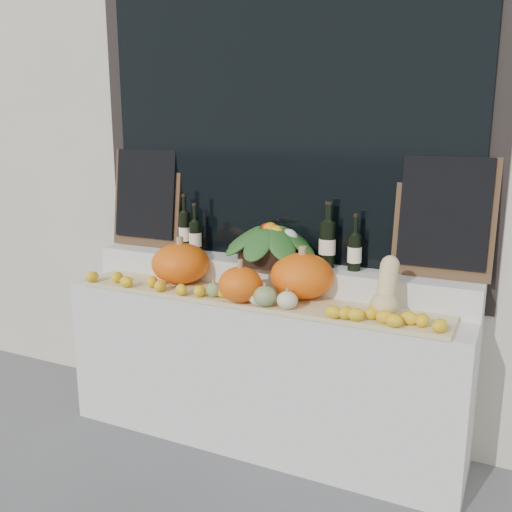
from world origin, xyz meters
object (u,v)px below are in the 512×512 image
(butternut_squash, at_px, (386,290))
(produce_bowl, at_px, (270,242))
(wine_bottle_tall, at_px, (326,244))
(pumpkin_left, at_px, (181,263))
(pumpkin_right, at_px, (302,276))

(butternut_squash, xyz_separation_m, produce_bowl, (-0.73, 0.25, 0.13))
(butternut_squash, height_order, wine_bottle_tall, wine_bottle_tall)
(pumpkin_left, distance_m, produce_bowl, 0.54)
(pumpkin_left, relative_size, wine_bottle_tall, 0.93)
(pumpkin_right, distance_m, wine_bottle_tall, 0.25)
(wine_bottle_tall, bearing_deg, butternut_squash, -35.19)
(pumpkin_left, height_order, produce_bowl, produce_bowl)
(pumpkin_right, bearing_deg, produce_bowl, 148.12)
(pumpkin_left, height_order, pumpkin_right, pumpkin_right)
(butternut_squash, bearing_deg, wine_bottle_tall, 144.81)
(pumpkin_left, distance_m, wine_bottle_tall, 0.86)
(pumpkin_left, height_order, butternut_squash, butternut_squash)
(butternut_squash, xyz_separation_m, wine_bottle_tall, (-0.40, 0.28, 0.14))
(butternut_squash, bearing_deg, produce_bowl, 160.83)
(butternut_squash, distance_m, produce_bowl, 0.78)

